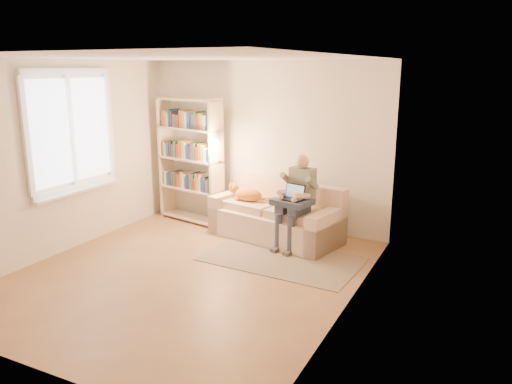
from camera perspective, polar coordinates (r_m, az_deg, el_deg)
The scene contains 14 objects.
floor at distance 6.32m, azimuth -7.77°, elevation -9.28°, with size 4.50×4.50×0.00m, color olive.
ceiling at distance 5.81m, azimuth -8.64°, elevation 14.99°, with size 4.00×4.50×0.02m, color white.
wall_left at distance 7.24m, azimuth -21.42°, elevation 3.62°, with size 0.02×4.50×2.60m, color silver.
wall_right at distance 5.10m, azimuth 10.75°, elevation 0.31°, with size 0.02×4.50×2.60m, color silver.
wall_back at distance 7.86m, azimuth 1.10°, elevation 5.35°, with size 4.00×0.02×2.60m, color silver.
wall_front at distance 4.32m, azimuth -25.18°, elevation -3.29°, with size 4.00×0.02×2.60m, color silver.
window at distance 7.32m, azimuth -20.05°, elevation 4.45°, with size 0.12×1.52×1.69m.
sofa at distance 7.45m, azimuth 2.40°, elevation -3.04°, with size 2.08×1.26×0.82m.
person at distance 6.97m, azimuth 4.72°, elevation -0.44°, with size 0.45×0.61×1.32m.
cat at distance 7.55m, azimuth -1.02°, elevation -0.22°, with size 0.68×0.32×0.24m.
blanket at distance 6.93m, azimuth 3.81°, elevation -1.05°, with size 0.50×0.41×0.08m, color #283346.
laptop at distance 6.91m, azimuth 3.87°, elevation -0.32°, with size 0.35×0.29×0.28m.
bookshelf at distance 8.16m, azimuth -7.54°, elevation 4.29°, with size 1.33×0.64×2.03m.
rug at distance 6.72m, azimuth 2.95°, elevation -7.65°, with size 2.04×1.21×0.01m, color gray.
Camera 1 is at (3.30, -4.78, 2.49)m, focal length 35.00 mm.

